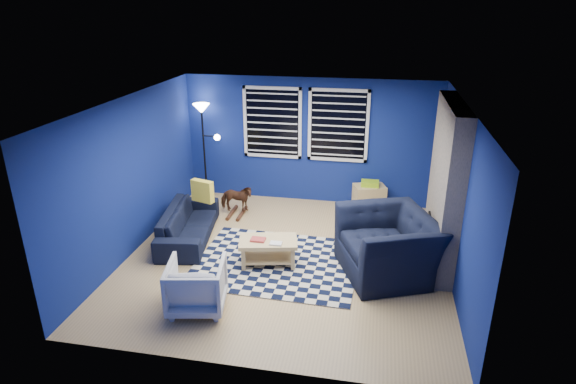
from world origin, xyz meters
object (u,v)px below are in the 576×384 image
object	(u,v)px
tv	(441,148)
armchair_bent	(197,285)
rocking_horse	(236,199)
cabinet	(369,197)
armchair_big	(388,245)
floor_lamp	(203,122)
sofa	(188,224)
coffee_table	(268,247)

from	to	relation	value
tv	armchair_bent	xyz separation A→B (m)	(-3.35, -3.51, -1.06)
rocking_horse	cabinet	bearing A→B (deg)	-77.02
tv	armchair_big	world-z (taller)	tv
armchair_big	floor_lamp	xyz separation A→B (m)	(-3.67, 2.37, 1.15)
tv	floor_lamp	distance (m)	4.56
sofa	armchair_bent	size ratio (longest dim) A/B	2.51
tv	floor_lamp	bearing A→B (deg)	176.90
coffee_table	floor_lamp	world-z (taller)	floor_lamp
sofa	coffee_table	world-z (taller)	sofa
rocking_horse	coffee_table	bearing A→B (deg)	-153.31
cabinet	armchair_bent	bearing A→B (deg)	-138.75
armchair_big	cabinet	distance (m)	2.41
armchair_big	coffee_table	world-z (taller)	armchair_big
tv	rocking_horse	size ratio (longest dim) A/B	1.58
rocking_horse	floor_lamp	size ratio (longest dim) A/B	0.32
rocking_horse	floor_lamp	xyz separation A→B (m)	(-0.85, 0.76, 1.27)
tv	armchair_bent	bearing A→B (deg)	-133.66
cabinet	tv	bearing A→B (deg)	-30.78
cabinet	floor_lamp	bearing A→B (deg)	160.90
floor_lamp	cabinet	bearing A→B (deg)	0.06
armchair_bent	floor_lamp	size ratio (longest dim) A/B	0.38
armchair_big	floor_lamp	world-z (taller)	floor_lamp
armchair_big	cabinet	bearing A→B (deg)	166.03
armchair_big	armchair_bent	bearing A→B (deg)	-82.72
sofa	coffee_table	bearing A→B (deg)	-120.55
armchair_bent	tv	bearing A→B (deg)	-144.50
sofa	tv	bearing A→B (deg)	-78.17
coffee_table	cabinet	xyz separation A→B (m)	(1.47, 2.47, -0.05)
tv	rocking_horse	distance (m)	3.88
armchair_bent	cabinet	xyz separation A→B (m)	(2.14, 3.76, -0.09)
sofa	coffee_table	size ratio (longest dim) A/B	1.94
sofa	cabinet	bearing A→B (deg)	-67.32
tv	cabinet	bearing A→B (deg)	168.39
tv	sofa	size ratio (longest dim) A/B	0.53
coffee_table	cabinet	size ratio (longest dim) A/B	1.42
sofa	rocking_horse	xyz separation A→B (m)	(0.53, 1.10, 0.06)
rocking_horse	floor_lamp	bearing A→B (deg)	44.28
tv	cabinet	size ratio (longest dim) A/B	1.46
sofa	floor_lamp	distance (m)	2.31
armchair_bent	cabinet	size ratio (longest dim) A/B	1.10
armchair_big	armchair_bent	xyz separation A→B (m)	(-2.47, -1.39, -0.12)
tv	floor_lamp	size ratio (longest dim) A/B	0.51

